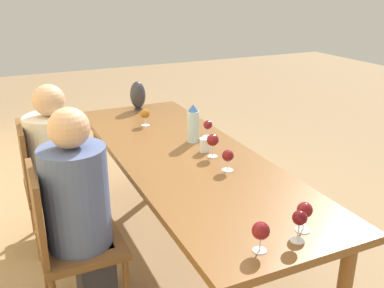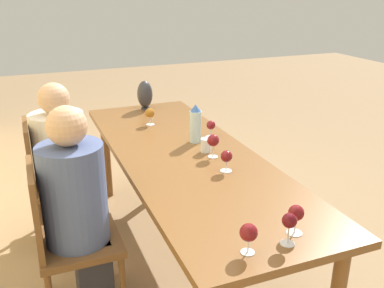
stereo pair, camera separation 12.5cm
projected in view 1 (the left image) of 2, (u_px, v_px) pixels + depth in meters
The scene contains 16 objects.
ground_plane at pixel (186, 257), 2.95m from camera, with size 14.00×14.00×0.00m, color #937551.
dining_table at pixel (185, 165), 2.70m from camera, with size 2.41×0.82×0.77m.
water_bottle at pixel (193, 124), 2.84m from camera, with size 0.08×0.08×0.26m.
water_tumbler at pixel (205, 145), 2.70m from camera, with size 0.07×0.07×0.09m.
vase at pixel (138, 95), 3.55m from camera, with size 0.13×0.13×0.24m.
wine_glass_0 at pixel (213, 141), 2.60m from camera, with size 0.07×0.07×0.15m.
wine_glass_1 at pixel (300, 219), 1.74m from camera, with size 0.06×0.06×0.14m.
wine_glass_2 at pixel (208, 126), 2.94m from camera, with size 0.07×0.07×0.12m.
wine_glass_3 at pixel (261, 231), 1.68m from camera, with size 0.07×0.07×0.13m.
wine_glass_4 at pixel (228, 156), 2.41m from camera, with size 0.07×0.07×0.12m.
wine_glass_5 at pixel (145, 114), 3.18m from camera, with size 0.07×0.07×0.13m.
wine_glass_6 at pixel (305, 211), 1.82m from camera, with size 0.07×0.07×0.13m.
chair_near at pixel (67, 239), 2.29m from camera, with size 0.44×0.44×0.90m.
chair_far at pixel (48, 182), 2.95m from camera, with size 0.44×0.44×0.90m.
person_near at pixel (80, 209), 2.27m from camera, with size 0.35×0.35×1.21m.
person_far at pixel (59, 162), 2.94m from camera, with size 0.36×0.36×1.16m.
Camera 1 is at (-2.27, 1.00, 1.77)m, focal length 40.00 mm.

